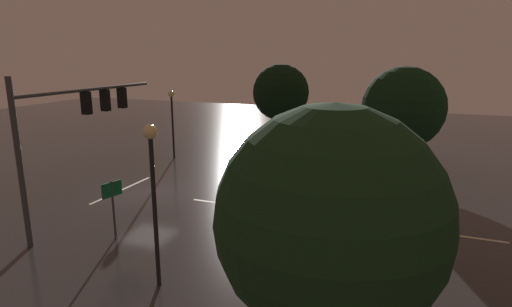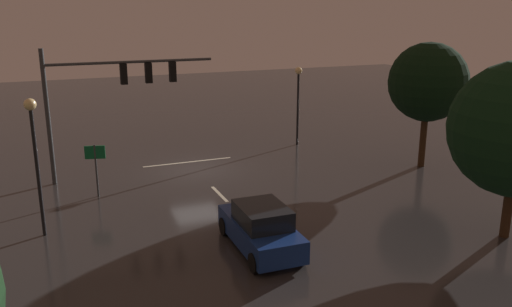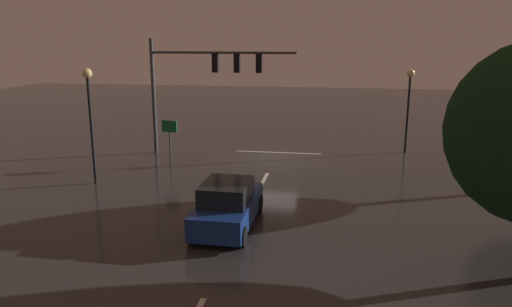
# 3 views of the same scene
# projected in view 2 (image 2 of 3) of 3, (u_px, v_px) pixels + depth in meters

# --- Properties ---
(ground_plane) EXTENTS (80.00, 80.00, 0.00)m
(ground_plane) POSITION_uv_depth(u_px,v_px,m) (196.00, 170.00, 28.34)
(ground_plane) COLOR #2D2B2B
(traffic_signal_assembly) EXTENTS (8.21, 0.47, 6.53)m
(traffic_signal_assembly) POSITION_uv_depth(u_px,v_px,m) (111.00, 87.00, 26.01)
(traffic_signal_assembly) COLOR #383A3D
(traffic_signal_assembly) RESTS_ON ground_plane
(lane_dash_far) EXTENTS (0.16, 2.20, 0.01)m
(lane_dash_far) POSITION_uv_depth(u_px,v_px,m) (219.00, 194.00, 24.77)
(lane_dash_far) COLOR beige
(lane_dash_far) RESTS_ON ground_plane
(lane_dash_mid) EXTENTS (0.16, 2.20, 0.01)m
(lane_dash_mid) POSITION_uv_depth(u_px,v_px,m) (271.00, 246.00, 19.41)
(lane_dash_mid) COLOR beige
(lane_dash_mid) RESTS_ON ground_plane
(stop_bar) EXTENTS (5.00, 0.16, 0.01)m
(stop_bar) POSITION_uv_depth(u_px,v_px,m) (188.00, 162.00, 29.76)
(stop_bar) COLOR beige
(stop_bar) RESTS_ON ground_plane
(car_approaching) EXTENTS (1.95, 4.39, 1.70)m
(car_approaching) POSITION_uv_depth(u_px,v_px,m) (261.00, 228.00, 19.01)
(car_approaching) COLOR navy
(car_approaching) RESTS_ON ground_plane
(street_lamp_left_kerb) EXTENTS (0.44, 0.44, 4.83)m
(street_lamp_left_kerb) POSITION_uv_depth(u_px,v_px,m) (298.00, 91.00, 32.60)
(street_lamp_left_kerb) COLOR black
(street_lamp_left_kerb) RESTS_ON ground_plane
(street_lamp_right_kerb) EXTENTS (0.44, 0.44, 5.26)m
(street_lamp_right_kerb) POSITION_uv_depth(u_px,v_px,m) (34.00, 142.00, 19.38)
(street_lamp_right_kerb) COLOR black
(street_lamp_right_kerb) RESTS_ON ground_plane
(route_sign) EXTENTS (0.89, 0.28, 2.44)m
(route_sign) POSITION_uv_depth(u_px,v_px,m) (95.00, 159.00, 24.00)
(route_sign) COLOR #383A3D
(route_sign) RESTS_ON ground_plane
(tree_left_near) EXTENTS (4.13, 4.13, 6.63)m
(tree_left_near) POSITION_uv_depth(u_px,v_px,m) (428.00, 82.00, 27.84)
(tree_left_near) COLOR #382314
(tree_left_near) RESTS_ON ground_plane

